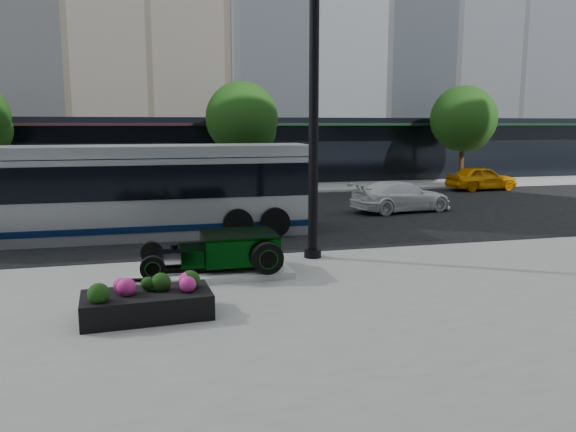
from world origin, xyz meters
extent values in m
plane|color=black|center=(0.00, 0.00, 0.00)|extent=(120.00, 120.00, 0.00)
cube|color=gray|center=(0.00, -10.50, 0.06)|extent=(70.00, 17.00, 0.12)
cube|color=gray|center=(0.00, 14.00, 0.06)|extent=(70.00, 4.00, 0.12)
cube|color=black|center=(-10.00, 16.20, 2.00)|extent=(22.00, 0.50, 4.00)
cube|color=black|center=(13.00, 16.20, 2.00)|extent=(24.00, 0.50, 4.00)
cube|color=black|center=(-10.00, 15.60, 3.60)|extent=(22.00, 1.60, 0.15)
cube|color=black|center=(13.00, 15.60, 3.60)|extent=(24.00, 1.60, 0.15)
cylinder|color=black|center=(1.00, 13.00, 1.42)|extent=(0.28, 0.28, 2.60)
sphere|color=black|center=(1.00, 13.00, 3.92)|extent=(3.80, 3.80, 3.80)
sphere|color=black|center=(1.60, 13.30, 3.32)|extent=(2.60, 2.60, 2.60)
cylinder|color=black|center=(14.00, 13.00, 1.42)|extent=(0.28, 0.28, 2.60)
sphere|color=black|center=(14.00, 13.00, 3.92)|extent=(3.80, 3.80, 3.80)
sphere|color=black|center=(14.60, 13.30, 3.32)|extent=(2.60, 2.60, 2.60)
cube|color=silver|center=(-2.48, -3.65, 0.20)|extent=(3.40, 1.80, 0.15)
cube|color=black|center=(-2.48, -4.10, 0.37)|extent=(3.00, 0.08, 0.10)
cube|color=black|center=(-2.48, -3.20, 0.37)|extent=(3.00, 0.08, 0.10)
cube|color=black|center=(-1.93, -3.65, 0.72)|extent=(1.70, 1.45, 0.62)
cube|color=black|center=(-1.93, -3.65, 1.05)|extent=(1.70, 1.45, 0.06)
cube|color=black|center=(-3.03, -3.65, 0.60)|extent=(0.55, 1.05, 0.38)
cube|color=silver|center=(-3.58, -3.65, 0.55)|extent=(0.55, 0.55, 0.34)
cylinder|color=black|center=(-3.43, -3.65, 0.82)|extent=(0.18, 0.18, 0.10)
cylinder|color=black|center=(-3.93, -3.65, 0.43)|extent=(0.06, 1.55, 0.06)
cylinder|color=black|center=(-1.43, -4.50, 0.63)|extent=(0.72, 0.24, 0.72)
cylinder|color=black|center=(-1.43, -4.62, 0.63)|extent=(0.37, 0.02, 0.37)
torus|color=#0A390F|center=(-1.43, -4.63, 0.63)|extent=(0.44, 0.02, 0.44)
cylinder|color=black|center=(-1.43, -2.80, 0.63)|extent=(0.72, 0.24, 0.72)
cylinder|color=black|center=(-1.43, -2.67, 0.63)|extent=(0.37, 0.02, 0.37)
torus|color=#0A390F|center=(-1.43, -2.66, 0.63)|extent=(0.44, 0.02, 0.44)
cylinder|color=black|center=(-3.93, -4.43, 0.54)|extent=(0.54, 0.16, 0.54)
cylinder|color=black|center=(-3.93, -4.51, 0.54)|extent=(0.28, 0.02, 0.28)
torus|color=#0A390F|center=(-3.93, -4.52, 0.54)|extent=(0.34, 0.02, 0.34)
cylinder|color=black|center=(-3.93, -2.87, 0.54)|extent=(0.54, 0.16, 0.54)
cylinder|color=black|center=(-3.93, -2.78, 0.54)|extent=(0.28, 0.02, 0.28)
torus|color=#0A390F|center=(-3.93, -2.77, 0.54)|extent=(0.34, 0.02, 0.34)
cube|color=silver|center=(-4.22, -4.62, 0.23)|extent=(0.43, 0.35, 0.22)
cube|color=black|center=(-4.22, -4.62, 0.35)|extent=(0.43, 0.33, 0.15)
cylinder|color=black|center=(0.20, -2.60, 4.25)|extent=(0.25, 0.25, 8.26)
cylinder|color=black|center=(0.20, -2.60, 0.22)|extent=(0.45, 0.45, 0.21)
cube|color=black|center=(-4.06, -6.34, 0.35)|extent=(2.35, 1.28, 0.46)
sphere|color=#EA2997|center=(-4.86, -6.34, 0.71)|extent=(0.30, 0.30, 0.30)
sphere|color=black|center=(-4.54, -6.34, 0.71)|extent=(0.30, 0.30, 0.30)
sphere|color=#EA2997|center=(-4.22, -6.34, 0.71)|extent=(0.30, 0.30, 0.30)
sphere|color=black|center=(-3.90, -6.34, 0.71)|extent=(0.30, 0.30, 0.30)
sphere|color=#EA2997|center=(-3.58, -6.34, 0.71)|extent=(0.30, 0.30, 0.30)
sphere|color=black|center=(-3.26, -6.34, 0.71)|extent=(0.30, 0.30, 0.30)
cube|color=#A4A8AD|center=(-4.62, 2.17, 1.27)|extent=(12.00, 2.55, 2.55)
cube|color=#081D48|center=(-4.62, 2.17, 0.42)|extent=(12.05, 2.60, 0.20)
cube|color=black|center=(-4.62, 2.17, 1.85)|extent=(12.05, 2.60, 1.05)
cube|color=#A4A8AD|center=(-4.62, 2.17, 2.75)|extent=(12.00, 2.40, 0.35)
cube|color=black|center=(1.41, 2.17, 1.55)|extent=(0.06, 2.30, 1.70)
cylinder|color=black|center=(-1.22, 0.87, 0.48)|extent=(0.96, 0.28, 0.96)
cylinder|color=black|center=(-1.22, 3.47, 0.48)|extent=(0.96, 0.28, 0.96)
cylinder|color=black|center=(-0.02, 0.87, 0.48)|extent=(0.96, 0.28, 0.96)
cylinder|color=black|center=(-0.02, 3.47, 0.48)|extent=(0.96, 0.28, 0.96)
imported|color=white|center=(6.29, 4.82, 0.63)|extent=(4.55, 2.38, 1.26)
imported|color=orange|center=(13.97, 10.85, 0.67)|extent=(3.99, 1.78, 1.33)
camera|label=1|loc=(-3.99, -16.46, 3.58)|focal=35.00mm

